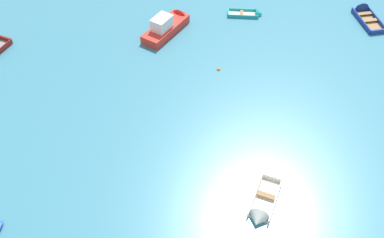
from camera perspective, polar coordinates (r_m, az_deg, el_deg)
name	(u,v)px	position (r m, az deg, el deg)	size (l,w,h in m)	color
rowboat_turquoise_outer_right	(253,14)	(43.80, 7.63, 12.94)	(3.40, 1.92, 1.04)	beige
motor_launch_red_near_camera	(168,25)	(41.25, -3.01, 11.73)	(5.15, 5.19, 2.17)	red
rowboat_deep_blue_cluster_outer	(363,12)	(46.35, 20.62, 12.40)	(1.66, 4.40, 1.46)	#99754C
rowboat_white_foreground_center	(261,211)	(28.49, 8.64, -11.28)	(3.12, 3.83, 1.24)	beige
mooring_buoy_between_boats_left	(219,70)	(37.29, 3.36, 6.19)	(0.31, 0.31, 0.31)	orange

